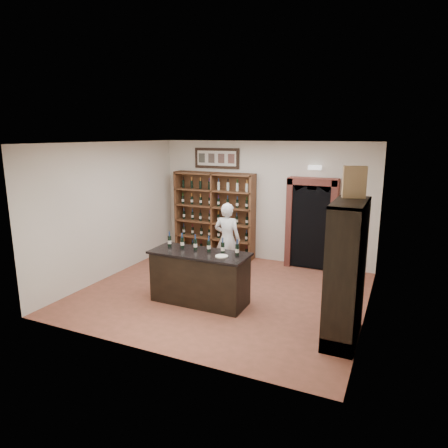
% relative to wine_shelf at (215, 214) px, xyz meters
% --- Properties ---
extents(floor, '(5.50, 5.50, 0.00)m').
position_rel_wine_shelf_xyz_m(floor, '(1.30, -2.33, -1.10)').
color(floor, '#954E3B').
rests_on(floor, ground).
extents(ceiling, '(5.50, 5.50, 0.00)m').
position_rel_wine_shelf_xyz_m(ceiling, '(1.30, -2.33, 1.90)').
color(ceiling, white).
rests_on(ceiling, wall_back).
extents(wall_back, '(5.50, 0.04, 3.00)m').
position_rel_wine_shelf_xyz_m(wall_back, '(1.30, 0.17, 0.40)').
color(wall_back, beige).
rests_on(wall_back, ground).
extents(wall_left, '(0.04, 5.00, 3.00)m').
position_rel_wine_shelf_xyz_m(wall_left, '(-1.45, -2.33, 0.40)').
color(wall_left, beige).
rests_on(wall_left, ground).
extents(wall_right, '(0.04, 5.00, 3.00)m').
position_rel_wine_shelf_xyz_m(wall_right, '(4.05, -2.33, 0.40)').
color(wall_right, beige).
rests_on(wall_right, ground).
extents(wine_shelf, '(2.20, 0.38, 2.20)m').
position_rel_wine_shelf_xyz_m(wine_shelf, '(0.00, 0.00, 0.00)').
color(wine_shelf, brown).
rests_on(wine_shelf, ground).
extents(framed_picture, '(1.25, 0.04, 0.52)m').
position_rel_wine_shelf_xyz_m(framed_picture, '(0.00, 0.14, 1.45)').
color(framed_picture, black).
rests_on(framed_picture, wall_back).
extents(arched_doorway, '(1.17, 0.35, 2.17)m').
position_rel_wine_shelf_xyz_m(arched_doorway, '(2.55, -0.00, 0.04)').
color(arched_doorway, black).
rests_on(arched_doorway, ground).
extents(emergency_light, '(0.30, 0.10, 0.10)m').
position_rel_wine_shelf_xyz_m(emergency_light, '(2.55, 0.09, 1.30)').
color(emergency_light, white).
rests_on(emergency_light, wall_back).
extents(tasting_counter, '(1.88, 0.78, 1.00)m').
position_rel_wine_shelf_xyz_m(tasting_counter, '(1.10, -2.93, -0.61)').
color(tasting_counter, black).
rests_on(tasting_counter, ground).
extents(counter_bottle_0, '(0.07, 0.07, 0.30)m').
position_rel_wine_shelf_xyz_m(counter_bottle_0, '(0.38, -2.83, 0.01)').
color(counter_bottle_0, black).
rests_on(counter_bottle_0, tasting_counter).
extents(counter_bottle_1, '(0.07, 0.07, 0.30)m').
position_rel_wine_shelf_xyz_m(counter_bottle_1, '(0.67, -2.83, 0.01)').
color(counter_bottle_1, black).
rests_on(counter_bottle_1, tasting_counter).
extents(counter_bottle_2, '(0.07, 0.07, 0.30)m').
position_rel_wine_shelf_xyz_m(counter_bottle_2, '(0.96, -2.83, 0.01)').
color(counter_bottle_2, black).
rests_on(counter_bottle_2, tasting_counter).
extents(counter_bottle_3, '(0.07, 0.07, 0.30)m').
position_rel_wine_shelf_xyz_m(counter_bottle_3, '(1.24, -2.83, 0.01)').
color(counter_bottle_3, black).
rests_on(counter_bottle_3, tasting_counter).
extents(counter_bottle_4, '(0.07, 0.07, 0.30)m').
position_rel_wine_shelf_xyz_m(counter_bottle_4, '(1.53, -2.83, 0.01)').
color(counter_bottle_4, black).
rests_on(counter_bottle_4, tasting_counter).
extents(counter_bottle_5, '(0.07, 0.07, 0.30)m').
position_rel_wine_shelf_xyz_m(counter_bottle_5, '(1.82, -2.83, 0.01)').
color(counter_bottle_5, black).
rests_on(counter_bottle_5, tasting_counter).
extents(side_cabinet, '(0.48, 1.20, 2.20)m').
position_rel_wine_shelf_xyz_m(side_cabinet, '(3.82, -3.23, -0.35)').
color(side_cabinet, black).
rests_on(side_cabinet, ground).
extents(shopkeeper, '(0.63, 0.43, 1.68)m').
position_rel_wine_shelf_xyz_m(shopkeeper, '(0.95, -1.33, -0.26)').
color(shopkeeper, silver).
rests_on(shopkeeper, ground).
extents(plate, '(0.23, 0.23, 0.02)m').
position_rel_wine_shelf_xyz_m(plate, '(1.60, -3.02, -0.09)').
color(plate, beige).
rests_on(plate, tasting_counter).
extents(wine_crate, '(0.37, 0.23, 0.49)m').
position_rel_wine_shelf_xyz_m(wine_crate, '(3.78, -2.90, 1.34)').
color(wine_crate, tan).
rests_on(wine_crate, side_cabinet).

